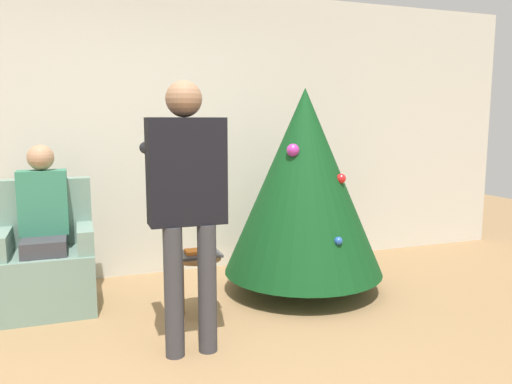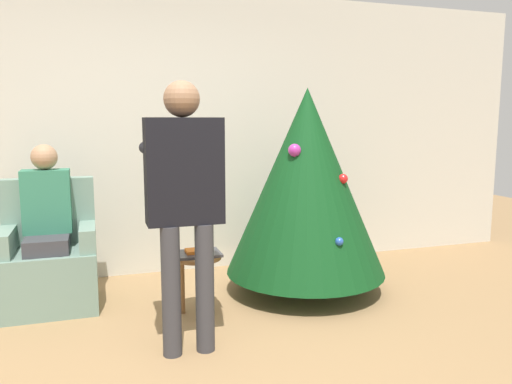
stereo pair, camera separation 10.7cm
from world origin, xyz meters
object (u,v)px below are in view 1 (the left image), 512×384
(person_standing, at_px, (187,191))
(side_stool, at_px, (197,267))
(christmas_tree, at_px, (304,182))
(armchair, at_px, (47,264))
(person_seated, at_px, (44,220))

(person_standing, bearing_deg, side_stool, 71.71)
(christmas_tree, xyz_separation_m, armchair, (-2.08, 0.28, -0.60))
(person_standing, height_order, side_stool, person_standing)
(armchair, xyz_separation_m, side_stool, (1.08, -0.55, 0.02))
(armchair, bearing_deg, person_seated, -90.00)
(christmas_tree, xyz_separation_m, side_stool, (-1.00, -0.26, -0.57))
(armchair, relative_size, person_standing, 0.59)
(armchair, relative_size, side_stool, 2.15)
(christmas_tree, relative_size, side_stool, 3.71)
(armchair, relative_size, person_seated, 0.78)
(person_seated, relative_size, person_standing, 0.75)
(person_seated, distance_m, person_standing, 1.43)
(person_seated, bearing_deg, armchair, 90.00)
(person_seated, bearing_deg, christmas_tree, -7.02)
(christmas_tree, relative_size, person_standing, 1.02)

